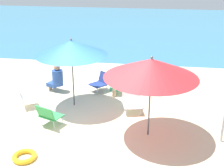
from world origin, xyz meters
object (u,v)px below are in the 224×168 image
(beach_chair_c, at_px, (101,82))
(person_b, at_px, (116,80))
(beach_chair_d, at_px, (49,115))
(swim_ring, at_px, (24,156))
(umbrella_red, at_px, (151,68))
(beach_chair_a, at_px, (132,101))
(umbrella_blue, at_px, (71,48))
(person_a, at_px, (57,78))
(beach_chair_b, at_px, (26,97))

(beach_chair_c, distance_m, person_b, 0.54)
(beach_chair_d, xyz_separation_m, person_b, (1.41, 2.43, 0.10))
(person_b, relative_size, swim_ring, 1.68)
(umbrella_red, distance_m, beach_chair_a, 1.97)
(beach_chair_a, height_order, person_b, person_b)
(swim_ring, bearing_deg, person_b, 69.14)
(umbrella_blue, distance_m, beach_chair_a, 2.26)
(person_b, bearing_deg, beach_chair_d, -25.82)
(beach_chair_a, relative_size, beach_chair_d, 0.99)
(umbrella_blue, bearing_deg, beach_chair_d, -102.87)
(person_a, bearing_deg, umbrella_blue, 150.15)
(beach_chair_a, height_order, beach_chair_c, beach_chair_a)
(person_b, bearing_deg, beach_chair_a, 31.37)
(umbrella_blue, bearing_deg, beach_chair_c, 63.83)
(umbrella_blue, distance_m, person_b, 2.03)
(beach_chair_d, distance_m, swim_ring, 1.47)
(beach_chair_c, bearing_deg, umbrella_blue, 14.13)
(umbrella_blue, relative_size, person_a, 2.18)
(person_b, bearing_deg, beach_chair_b, -54.86)
(person_a, relative_size, swim_ring, 1.76)
(swim_ring, bearing_deg, beach_chair_c, 76.50)
(umbrella_blue, xyz_separation_m, swim_ring, (-0.37, -2.78, -1.70))
(beach_chair_c, height_order, beach_chair_d, beach_chair_d)
(umbrella_blue, height_order, person_b, umbrella_blue)
(umbrella_blue, distance_m, person_a, 1.82)
(beach_chair_b, bearing_deg, swim_ring, -97.28)
(umbrella_red, xyz_separation_m, umbrella_blue, (-2.24, 1.37, 0.02))
(umbrella_blue, bearing_deg, swim_ring, -97.56)
(umbrella_red, height_order, beach_chair_a, umbrella_red)
(beach_chair_c, relative_size, swim_ring, 1.36)
(beach_chair_b, height_order, person_a, person_a)
(swim_ring, bearing_deg, umbrella_blue, 82.44)
(beach_chair_a, relative_size, swim_ring, 1.28)
(beach_chair_a, bearing_deg, beach_chair_b, -99.23)
(swim_ring, bearing_deg, beach_chair_d, 87.49)
(beach_chair_c, height_order, swim_ring, beach_chair_c)
(umbrella_red, xyz_separation_m, swim_ring, (-2.61, -1.41, -1.68))
(beach_chair_c, relative_size, beach_chair_d, 1.05)
(beach_chair_a, xyz_separation_m, person_a, (-2.56, 1.09, 0.15))
(beach_chair_a, relative_size, beach_chair_b, 1.04)
(beach_chair_b, height_order, beach_chair_d, beach_chair_d)
(person_b, bearing_deg, person_a, -81.86)
(umbrella_blue, xyz_separation_m, beach_chair_a, (1.73, -0.12, -1.45))
(person_b, bearing_deg, beach_chair_c, -95.99)
(beach_chair_b, bearing_deg, person_a, 39.75)
(umbrella_red, bearing_deg, beach_chair_a, 112.53)
(beach_chair_d, xyz_separation_m, swim_ring, (-0.06, -1.44, -0.29))
(beach_chair_a, xyz_separation_m, beach_chair_d, (-2.03, -1.21, 0.04))
(beach_chair_b, relative_size, beach_chair_d, 0.95)
(beach_chair_c, bearing_deg, beach_chair_b, -10.77)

